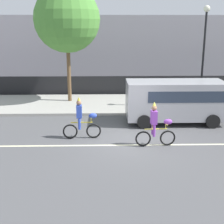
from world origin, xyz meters
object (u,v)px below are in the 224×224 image
(street_lamp_post, at_px, (204,42))
(parked_van_grey, at_px, (177,99))
(parade_cyclist_cobalt, at_px, (82,120))
(parade_cyclist_purple, at_px, (156,127))

(street_lamp_post, bearing_deg, parked_van_grey, -128.75)
(parade_cyclist_cobalt, height_order, parade_cyclist_purple, same)
(parade_cyclist_cobalt, bearing_deg, parade_cyclist_purple, -17.38)
(parade_cyclist_purple, distance_m, street_lamp_post, 7.50)
(parade_cyclist_cobalt, bearing_deg, street_lamp_post, 35.50)
(parked_van_grey, bearing_deg, street_lamp_post, 51.25)
(parade_cyclist_cobalt, bearing_deg, parked_van_grey, 25.96)
(parade_cyclist_cobalt, distance_m, street_lamp_post, 8.86)
(parked_van_grey, xyz_separation_m, street_lamp_post, (2.01, 2.50, 2.71))
(parade_cyclist_purple, xyz_separation_m, parked_van_grey, (1.57, 3.29, 0.44))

